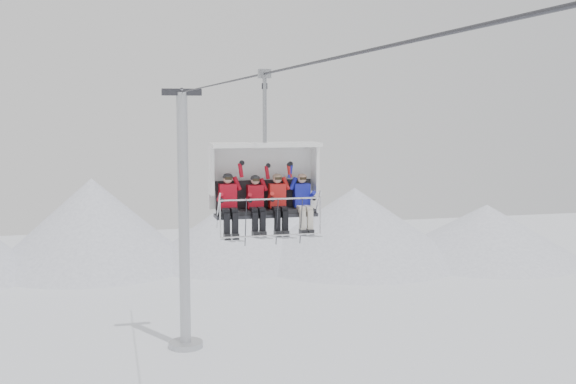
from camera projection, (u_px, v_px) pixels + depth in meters
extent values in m
cone|color=white|center=(93.00, 222.00, 57.48)|extent=(16.00, 16.00, 7.00)
cone|color=white|center=(231.00, 231.00, 59.30)|extent=(14.00, 14.00, 5.00)
cone|color=white|center=(354.00, 224.00, 59.74)|extent=(18.00, 18.00, 6.00)
cone|color=white|center=(486.00, 231.00, 60.57)|extent=(16.00, 16.00, 4.50)
cone|color=white|center=(293.00, 225.00, 63.67)|extent=(12.00, 12.00, 4.50)
cylinder|color=#A6A8AD|center=(184.00, 222.00, 37.14)|extent=(0.56, 0.56, 13.30)
cylinder|color=#A6A8AD|center=(186.00, 344.00, 37.88)|extent=(1.80, 1.80, 0.30)
cube|color=#303035|center=(182.00, 92.00, 36.38)|extent=(2.00, 0.35, 0.35)
cylinder|color=#303035|center=(288.00, 68.00, 15.18)|extent=(0.06, 50.00, 0.06)
cube|color=black|center=(266.00, 211.00, 17.71)|extent=(2.40, 0.55, 0.10)
cube|color=black|center=(264.00, 194.00, 17.92)|extent=(2.40, 0.10, 0.70)
cube|color=#303035|center=(266.00, 215.00, 17.72)|extent=(2.51, 0.60, 0.08)
cube|color=white|center=(262.00, 176.00, 18.08)|extent=(2.68, 0.10, 1.59)
cube|color=white|center=(265.00, 145.00, 17.60)|extent=(2.68, 0.90, 0.10)
cylinder|color=silver|center=(271.00, 199.00, 17.14)|extent=(2.45, 0.04, 0.04)
cylinder|color=silver|center=(272.00, 236.00, 17.17)|extent=(2.45, 0.04, 0.04)
cylinder|color=gray|center=(265.00, 109.00, 17.52)|extent=(0.10, 0.10, 1.72)
cube|color=gray|center=(265.00, 74.00, 17.42)|extent=(0.30, 0.18, 0.22)
cube|color=#B40C1D|center=(228.00, 197.00, 17.48)|extent=(0.42, 0.28, 0.62)
sphere|color=tan|center=(228.00, 179.00, 17.39)|extent=(0.23, 0.23, 0.23)
cube|color=black|center=(227.00, 223.00, 17.10)|extent=(0.14, 0.15, 0.50)
cube|color=black|center=(235.00, 223.00, 17.15)|extent=(0.14, 0.15, 0.50)
cube|color=#B1B4BB|center=(228.00, 240.00, 17.05)|extent=(0.09, 1.69, 0.26)
cube|color=#B1B4BB|center=(236.00, 240.00, 17.09)|extent=(0.09, 1.69, 0.26)
cube|color=#A40C1A|center=(255.00, 197.00, 17.64)|extent=(0.39, 0.26, 0.58)
sphere|color=tan|center=(255.00, 180.00, 17.56)|extent=(0.21, 0.21, 0.21)
cube|color=black|center=(255.00, 222.00, 17.26)|extent=(0.13, 0.15, 0.46)
cube|color=black|center=(263.00, 221.00, 17.31)|extent=(0.13, 0.15, 0.46)
cube|color=#B1B4BB|center=(256.00, 238.00, 17.21)|extent=(0.09, 1.69, 0.26)
cube|color=#B1B4BB|center=(264.00, 237.00, 17.25)|extent=(0.09, 1.69, 0.26)
cube|color=red|center=(277.00, 196.00, 17.78)|extent=(0.40, 0.27, 0.59)
sphere|color=tan|center=(277.00, 179.00, 17.69)|extent=(0.22, 0.22, 0.22)
cube|color=black|center=(277.00, 221.00, 17.40)|extent=(0.13, 0.15, 0.48)
cube|color=black|center=(285.00, 221.00, 17.44)|extent=(0.13, 0.15, 0.48)
cube|color=#B1B4BB|center=(278.00, 237.00, 17.34)|extent=(0.09, 1.69, 0.26)
cube|color=#B1B4BB|center=(286.00, 237.00, 17.39)|extent=(0.09, 1.69, 0.26)
cube|color=#191EA7|center=(302.00, 195.00, 17.93)|extent=(0.39, 0.26, 0.58)
sphere|color=tan|center=(302.00, 179.00, 17.85)|extent=(0.22, 0.22, 0.22)
cube|color=beige|center=(303.00, 220.00, 17.55)|extent=(0.13, 0.15, 0.47)
cube|color=beige|center=(310.00, 220.00, 17.59)|extent=(0.13, 0.15, 0.47)
cube|color=#B1B4BB|center=(304.00, 236.00, 17.49)|extent=(0.09, 1.69, 0.26)
cube|color=#B1B4BB|center=(311.00, 235.00, 17.54)|extent=(0.09, 1.69, 0.26)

